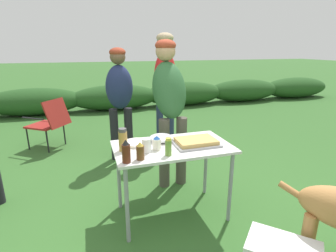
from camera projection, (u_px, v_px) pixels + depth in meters
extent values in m
plane|color=#336028|center=(172.00, 213.00, 2.69)|extent=(60.00, 60.00, 0.00)
ellipsoid|color=#234C1E|center=(34.00, 102.00, 6.50)|extent=(2.40, 0.90, 0.67)
ellipsoid|color=#234C1E|center=(115.00, 97.00, 7.07)|extent=(2.40, 0.90, 0.67)
ellipsoid|color=#234C1E|center=(184.00, 94.00, 7.65)|extent=(2.40, 0.90, 0.67)
ellipsoid|color=#234C1E|center=(244.00, 90.00, 8.22)|extent=(2.40, 0.90, 0.67)
ellipsoid|color=#234C1E|center=(295.00, 87.00, 8.80)|extent=(2.40, 0.90, 0.67)
cube|color=silver|center=(172.00, 147.00, 2.48)|extent=(1.10, 0.64, 0.02)
cylinder|color=gray|center=(127.00, 206.00, 2.20)|extent=(0.04, 0.04, 0.71)
cylinder|color=gray|center=(230.00, 188.00, 2.48)|extent=(0.04, 0.04, 0.71)
cylinder|color=gray|center=(119.00, 177.00, 2.69)|extent=(0.04, 0.04, 0.71)
cylinder|color=gray|center=(206.00, 164.00, 2.97)|extent=(0.04, 0.04, 0.71)
cube|color=#9E9EA3|center=(196.00, 144.00, 2.50)|extent=(0.42, 0.30, 0.02)
cube|color=tan|center=(196.00, 141.00, 2.49)|extent=(0.37, 0.26, 0.04)
cylinder|color=white|center=(137.00, 143.00, 2.50)|extent=(0.24, 0.24, 0.03)
ellipsoid|color=silver|center=(161.00, 138.00, 2.59)|extent=(0.24, 0.24, 0.06)
cylinder|color=white|center=(147.00, 145.00, 2.30)|extent=(0.08, 0.08, 0.13)
cylinder|color=#B2893D|center=(123.00, 141.00, 2.33)|extent=(0.08, 0.08, 0.18)
cylinder|color=#4C4C4C|center=(122.00, 130.00, 2.30)|extent=(0.07, 0.07, 0.03)
cylinder|color=brown|center=(140.00, 153.00, 2.15)|extent=(0.07, 0.07, 0.12)
cone|color=gold|center=(140.00, 144.00, 2.13)|extent=(0.06, 0.06, 0.03)
cylinder|color=#562314|center=(126.00, 154.00, 2.09)|extent=(0.07, 0.07, 0.15)
cone|color=black|center=(126.00, 142.00, 2.07)|extent=(0.06, 0.06, 0.04)
cylinder|color=olive|center=(168.00, 148.00, 2.23)|extent=(0.06, 0.06, 0.14)
cylinder|color=#D1CC47|center=(168.00, 139.00, 2.21)|extent=(0.05, 0.05, 0.02)
cylinder|color=silver|center=(157.00, 144.00, 2.37)|extent=(0.08, 0.08, 0.10)
cone|color=#194793|center=(157.00, 137.00, 2.35)|extent=(0.07, 0.07, 0.03)
cylinder|color=#4C473D|center=(164.00, 154.00, 3.11)|extent=(0.13, 0.13, 0.84)
cylinder|color=#4C473D|center=(181.00, 151.00, 3.18)|extent=(0.13, 0.13, 0.84)
ellipsoid|color=#28562D|center=(169.00, 90.00, 3.05)|extent=(0.42, 0.54, 0.74)
sphere|color=tan|center=(166.00, 51.00, 3.04)|extent=(0.23, 0.23, 0.23)
ellipsoid|color=#993823|center=(166.00, 45.00, 3.02)|extent=(0.24, 0.24, 0.14)
cylinder|color=black|center=(115.00, 135.00, 3.89)|extent=(0.12, 0.12, 0.77)
cylinder|color=black|center=(129.00, 133.00, 3.95)|extent=(0.12, 0.12, 0.77)
ellipsoid|color=navy|center=(119.00, 87.00, 3.72)|extent=(0.39, 0.28, 0.63)
sphere|color=brown|center=(118.00, 57.00, 3.60)|extent=(0.21, 0.21, 0.21)
ellipsoid|color=#993823|center=(117.00, 52.00, 3.58)|extent=(0.22, 0.22, 0.13)
cylinder|color=#232D4C|center=(160.00, 125.00, 4.17)|extent=(0.11, 0.11, 0.87)
cylinder|color=#232D4C|center=(171.00, 124.00, 4.23)|extent=(0.11, 0.11, 0.87)
ellipsoid|color=red|center=(165.00, 75.00, 3.97)|extent=(0.35, 0.26, 0.71)
sphere|color=#936B4C|center=(165.00, 42.00, 3.84)|extent=(0.24, 0.24, 0.24)
ellipsoid|color=tan|center=(165.00, 38.00, 3.82)|extent=(0.25, 0.25, 0.14)
cylinder|color=#B27A42|center=(311.00, 229.00, 2.09)|extent=(0.08, 0.08, 0.48)
cylinder|color=#B27A42|center=(306.00, 243.00, 1.95)|extent=(0.08, 0.08, 0.48)
cylinder|color=#B27A42|center=(292.00, 191.00, 2.02)|extent=(0.16, 0.21, 0.12)
cube|color=maroon|center=(45.00, 125.00, 4.37)|extent=(0.64, 0.64, 0.03)
cube|color=maroon|center=(57.00, 113.00, 4.22)|extent=(0.40, 0.47, 0.44)
cylinder|color=black|center=(48.00, 141.00, 4.18)|extent=(0.02, 0.02, 0.38)
cylinder|color=black|center=(64.00, 134.00, 4.54)|extent=(0.02, 0.02, 0.38)
cylinder|color=black|center=(28.00, 139.00, 4.30)|extent=(0.02, 0.02, 0.38)
cylinder|color=black|center=(46.00, 132.00, 4.66)|extent=(0.02, 0.02, 0.38)
cylinder|color=black|center=(33.00, 118.00, 4.11)|extent=(0.35, 0.26, 0.02)
cylinder|color=black|center=(54.00, 112.00, 4.52)|extent=(0.35, 0.26, 0.02)
cube|color=silver|center=(284.00, 249.00, 1.79)|extent=(0.56, 0.57, 0.06)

